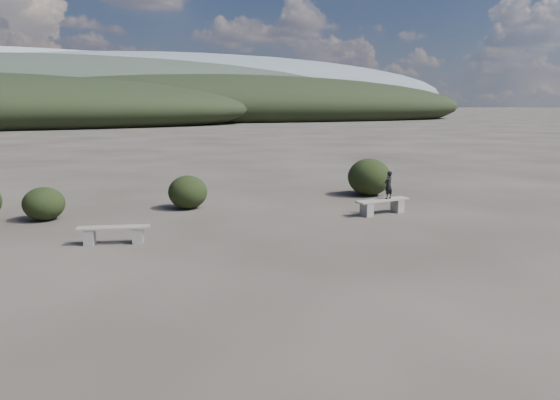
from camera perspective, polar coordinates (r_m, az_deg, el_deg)
name	(u,v)px	position (r m, az deg, el deg)	size (l,w,h in m)	color
ground	(354,281)	(11.18, 7.72, -8.38)	(1200.00, 1200.00, 0.00)	#312C26
bench_left	(114,233)	(14.51, -16.99, -3.35)	(1.83, 0.85, 0.45)	gray
bench_right	(382,205)	(17.93, 10.65, -0.53)	(1.98, 0.66, 0.49)	gray
seated_person	(389,185)	(17.98, 11.27, 1.55)	(0.33, 0.22, 0.90)	black
shrub_a	(44,204)	(18.16, -23.45, -0.36)	(1.25, 1.25, 1.02)	black
shrub_b	(188,192)	(18.80, -9.62, 0.82)	(1.32, 1.32, 1.13)	black
shrub_d	(369,177)	(21.52, 9.29, 2.39)	(1.65, 1.65, 1.45)	black
shrub_e	(367,182)	(22.03, 9.09, 1.91)	(1.13, 1.13, 0.95)	black
mountain_ridges	(40,92)	(348.24, -23.78, 10.30)	(500.00, 400.00, 56.00)	black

